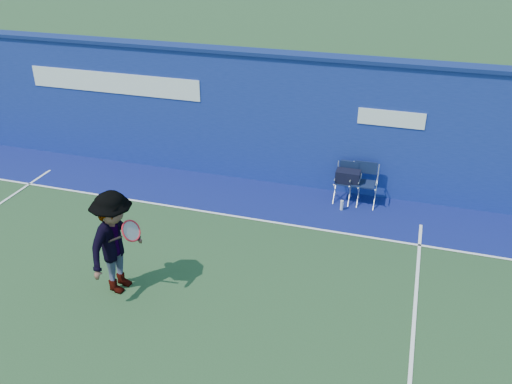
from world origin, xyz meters
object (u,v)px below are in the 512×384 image
(water_bottle, at_px, (342,205))
(tennis_player, at_px, (116,242))
(directors_chair_right, at_px, (363,192))
(directors_chair_left, at_px, (347,186))

(water_bottle, distance_m, tennis_player, 5.07)
(directors_chair_right, height_order, water_bottle, directors_chair_right)
(directors_chair_left, distance_m, tennis_player, 5.40)
(directors_chair_right, bearing_deg, directors_chair_left, 178.35)
(water_bottle, relative_size, tennis_player, 0.12)
(directors_chair_left, xyz_separation_m, water_bottle, (-0.03, -0.44, -0.26))
(directors_chair_right, distance_m, tennis_player, 5.62)
(directors_chair_left, xyz_separation_m, tennis_player, (-3.24, -4.28, 0.55))
(directors_chair_left, xyz_separation_m, directors_chair_right, (0.35, -0.01, -0.09))
(directors_chair_left, relative_size, water_bottle, 3.86)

